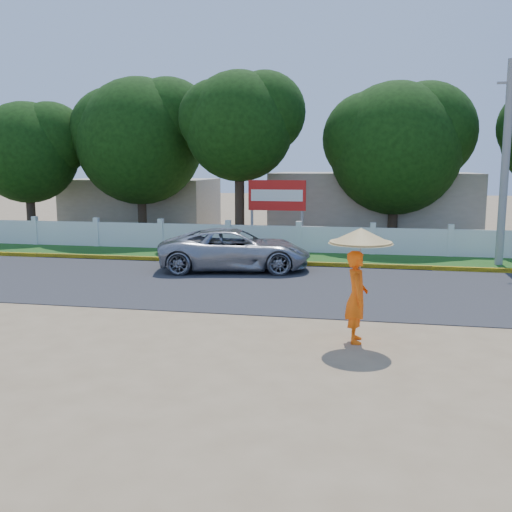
{
  "coord_description": "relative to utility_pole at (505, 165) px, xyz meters",
  "views": [
    {
      "loc": [
        2.75,
        -12.07,
        3.6
      ],
      "look_at": [
        0.0,
        2.0,
        1.3
      ],
      "focal_mm": 40.0,
      "sensor_mm": 36.0,
      "label": 1
    }
  ],
  "objects": [
    {
      "name": "billboard",
      "position": [
        -8.58,
        2.7,
        -1.46
      ],
      "size": [
        2.5,
        0.13,
        2.95
      ],
      "color": "gray",
      "rests_on": "ground"
    },
    {
      "name": "grass_verge",
      "position": [
        -7.49,
        0.16,
        -3.59
      ],
      "size": [
        60.0,
        3.5,
        0.03
      ],
      "primitive_type": "cube",
      "color": "#2D601E",
      "rests_on": "ground"
    },
    {
      "name": "tree_row",
      "position": [
        -3.71,
        4.66,
        1.26
      ],
      "size": [
        38.2,
        7.51,
        9.08
      ],
      "color": "#473828",
      "rests_on": "ground"
    },
    {
      "name": "road",
      "position": [
        -7.49,
        -5.09,
        -3.59
      ],
      "size": [
        60.0,
        7.0,
        0.02
      ],
      "primitive_type": "cube",
      "color": "#38383A",
      "rests_on": "ground"
    },
    {
      "name": "vehicle",
      "position": [
        -9.17,
        -2.76,
        -2.89
      ],
      "size": [
        5.52,
        3.31,
        1.43
      ],
      "primitive_type": "imported",
      "rotation": [
        0.0,
        0.0,
        1.76
      ],
      "color": "#A0A1A7",
      "rests_on": "ground"
    },
    {
      "name": "monk_with_parasol",
      "position": [
        -4.87,
        -10.18,
        -2.07
      ],
      "size": [
        1.29,
        1.29,
        2.35
      ],
      "color": "#FF5C0D",
      "rests_on": "ground"
    },
    {
      "name": "building_near",
      "position": [
        -4.49,
        8.41,
        -2.0
      ],
      "size": [
        10.0,
        6.0,
        3.2
      ],
      "primitive_type": "cube",
      "color": "#B7AD99",
      "rests_on": "ground"
    },
    {
      "name": "building_far",
      "position": [
        -17.49,
        9.41,
        -2.2
      ],
      "size": [
        8.0,
        5.0,
        2.8
      ],
      "primitive_type": "cube",
      "color": "#B7AD99",
      "rests_on": "ground"
    },
    {
      "name": "fence",
      "position": [
        -7.49,
        1.61,
        -3.05
      ],
      "size": [
        40.0,
        0.1,
        1.1
      ],
      "primitive_type": "cube",
      "color": "silver",
      "rests_on": "ground"
    },
    {
      "name": "curb",
      "position": [
        -7.49,
        -1.54,
        -3.52
      ],
      "size": [
        40.0,
        0.18,
        0.16
      ],
      "primitive_type": "cube",
      "color": "yellow",
      "rests_on": "ground"
    },
    {
      "name": "utility_pole",
      "position": [
        0.0,
        0.0,
        0.0
      ],
      "size": [
        0.28,
        0.28,
        7.2
      ],
      "primitive_type": "cylinder",
      "color": "gray",
      "rests_on": "ground"
    },
    {
      "name": "ground",
      "position": [
        -7.49,
        -9.59,
        -3.6
      ],
      "size": [
        120.0,
        120.0,
        0.0
      ],
      "primitive_type": "plane",
      "color": "#9E8460",
      "rests_on": "ground"
    }
  ]
}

